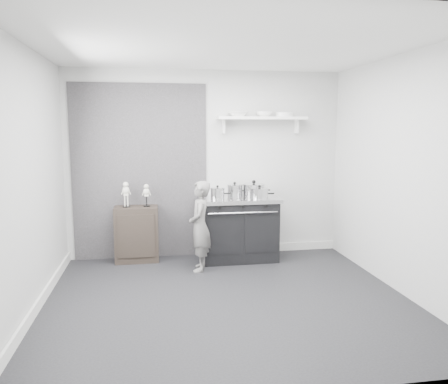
{
  "coord_description": "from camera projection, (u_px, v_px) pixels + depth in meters",
  "views": [
    {
      "loc": [
        -0.78,
        -4.53,
        1.87
      ],
      "look_at": [
        0.13,
        0.95,
        1.06
      ],
      "focal_mm": 35.0,
      "sensor_mm": 36.0,
      "label": 1
    }
  ],
  "objects": [
    {
      "name": "ground",
      "position": [
        227.0,
        299.0,
        4.82
      ],
      "size": [
        4.0,
        4.0,
        0.0
      ],
      "primitive_type": "plane",
      "color": "black",
      "rests_on": "ground"
    },
    {
      "name": "room_shell",
      "position": [
        217.0,
        150.0,
        4.72
      ],
      "size": [
        4.02,
        3.62,
        2.71
      ],
      "color": "#B2B2B0",
      "rests_on": "ground"
    },
    {
      "name": "wall_shelf",
      "position": [
        262.0,
        119.0,
        6.3
      ],
      "size": [
        1.3,
        0.26,
        0.24
      ],
      "color": "white",
      "rests_on": "room_shell"
    },
    {
      "name": "stove",
      "position": [
        238.0,
        228.0,
        6.26
      ],
      "size": [
        1.12,
        0.7,
        0.9
      ],
      "color": "black",
      "rests_on": "ground"
    },
    {
      "name": "side_cabinet",
      "position": [
        137.0,
        234.0,
        6.17
      ],
      "size": [
        0.6,
        0.35,
        0.78
      ],
      "primitive_type": "cube",
      "color": "black",
      "rests_on": "ground"
    },
    {
      "name": "child",
      "position": [
        200.0,
        226.0,
        5.74
      ],
      "size": [
        0.36,
        0.48,
        1.19
      ],
      "primitive_type": "imported",
      "rotation": [
        0.0,
        0.0,
        -1.74
      ],
      "color": "slate",
      "rests_on": "ground"
    },
    {
      "name": "pot_front_left",
      "position": [
        218.0,
        193.0,
        6.07
      ],
      "size": [
        0.28,
        0.19,
        0.19
      ],
      "color": "silver",
      "rests_on": "stove"
    },
    {
      "name": "pot_back_left",
      "position": [
        235.0,
        190.0,
        6.29
      ],
      "size": [
        0.31,
        0.23,
        0.21
      ],
      "color": "silver",
      "rests_on": "stove"
    },
    {
      "name": "pot_back_right",
      "position": [
        254.0,
        190.0,
        6.32
      ],
      "size": [
        0.4,
        0.32,
        0.23
      ],
      "color": "silver",
      "rests_on": "stove"
    },
    {
      "name": "pot_front_right",
      "position": [
        259.0,
        193.0,
        6.09
      ],
      "size": [
        0.34,
        0.26,
        0.19
      ],
      "color": "silver",
      "rests_on": "stove"
    },
    {
      "name": "skeleton_full",
      "position": [
        126.0,
        193.0,
        6.06
      ],
      "size": [
        0.11,
        0.07,
        0.41
      ],
      "primitive_type": null,
      "color": "beige",
      "rests_on": "side_cabinet"
    },
    {
      "name": "skeleton_torso",
      "position": [
        146.0,
        194.0,
        6.11
      ],
      "size": [
        0.1,
        0.07,
        0.36
      ],
      "primitive_type": null,
      "color": "beige",
      "rests_on": "side_cabinet"
    },
    {
      "name": "bowl_large",
      "position": [
        238.0,
        114.0,
        6.22
      ],
      "size": [
        0.28,
        0.28,
        0.07
      ],
      "primitive_type": "imported",
      "color": "white",
      "rests_on": "wall_shelf"
    },
    {
      "name": "bowl_small",
      "position": [
        264.0,
        114.0,
        6.29
      ],
      "size": [
        0.23,
        0.23,
        0.07
      ],
      "primitive_type": "imported",
      "color": "white",
      "rests_on": "wall_shelf"
    },
    {
      "name": "plate_stack",
      "position": [
        284.0,
        115.0,
        6.34
      ],
      "size": [
        0.25,
        0.25,
        0.06
      ],
      "primitive_type": "cylinder",
      "color": "white",
      "rests_on": "wall_shelf"
    }
  ]
}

